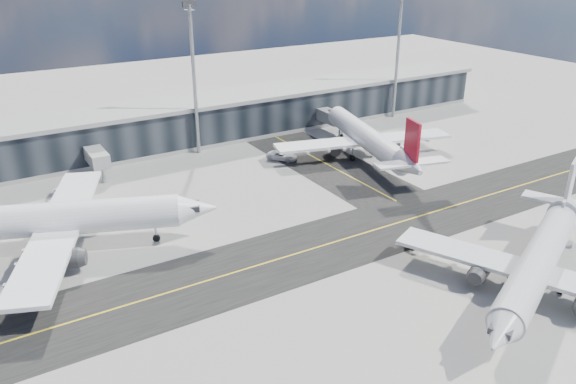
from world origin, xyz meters
The scene contains 9 objects.
ground centered at (0.00, 0.00, 0.00)m, with size 300.00×300.00×0.00m, color gray.
taxiway_lanes centered at (3.91, 10.74, 0.01)m, with size 180.00×63.00×0.03m.
terminal_concourse centered at (0.04, 54.93, 4.09)m, with size 152.00×19.80×8.80m.
floodlight_masts centered at (0.00, 48.00, 15.61)m, with size 102.50×0.70×28.90m.
airliner_af centered at (-32.44, 22.07, 4.40)m, with size 43.31×37.47×13.32m.
airliner_redtail centered at (26.30, 28.19, 4.04)m, with size 35.11×40.81×12.23m.
airliner_near centered at (15.48, -17.46, 3.76)m, with size 36.57×31.55×11.39m.
baggage_tug centered at (10.59, -2.52, 0.96)m, with size 3.22×1.90×1.92m.
service_van centered at (12.05, 35.95, 0.81)m, with size 2.70×5.86×1.63m, color white.
Camera 1 is at (-38.94, -51.01, 37.26)m, focal length 35.00 mm.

